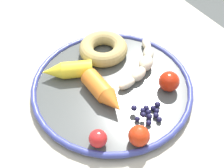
{
  "coord_description": "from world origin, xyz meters",
  "views": [
    {
      "loc": [
        -0.37,
        0.15,
        1.16
      ],
      "look_at": [
        -0.05,
        -0.04,
        0.75
      ],
      "focal_mm": 42.2,
      "sensor_mm": 36.0,
      "label": 1
    }
  ],
  "objects": [
    {
      "name": "tomato_near",
      "position": [
        -0.12,
        -0.13,
        0.77
      ],
      "size": [
        0.04,
        0.04,
        0.04
      ],
      "primitive_type": "sphere",
      "color": "red",
      "rests_on": "plate"
    },
    {
      "name": "tomato_mid",
      "position": [
        -0.19,
        -0.01,
        0.77
      ],
      "size": [
        0.04,
        0.04,
        0.04
      ],
      "primitive_type": "sphere",
      "color": "red",
      "rests_on": "plate"
    },
    {
      "name": "plate",
      "position": [
        -0.05,
        -0.04,
        0.74
      ],
      "size": [
        0.34,
        0.34,
        0.02
      ],
      "color": "#4B504E",
      "rests_on": "dining_table"
    },
    {
      "name": "banana",
      "position": [
        -0.04,
        -0.12,
        0.76
      ],
      "size": [
        0.12,
        0.14,
        0.03
      ],
      "color": "beige",
      "rests_on": "plate"
    },
    {
      "name": "carrot_orange",
      "position": [
        -0.07,
        -0.0,
        0.77
      ],
      "size": [
        0.11,
        0.05,
        0.04
      ],
      "color": "orange",
      "rests_on": "plate"
    },
    {
      "name": "dining_table",
      "position": [
        0.0,
        0.0,
        0.63
      ],
      "size": [
        0.94,
        0.8,
        0.74
      ],
      "color": "#A39D8A",
      "rests_on": "ground_plane"
    },
    {
      "name": "tomato_far",
      "position": [
        -0.16,
        0.05,
        0.76
      ],
      "size": [
        0.03,
        0.03,
        0.03
      ],
      "primitive_type": "sphere",
      "color": "red",
      "rests_on": "plate"
    },
    {
      "name": "carrot_yellow",
      "position": [
        0.02,
        0.04,
        0.77
      ],
      "size": [
        0.07,
        0.11,
        0.04
      ],
      "color": "yellow",
      "rests_on": "plate"
    },
    {
      "name": "blueberry_pile",
      "position": [
        -0.15,
        -0.06,
        0.75
      ],
      "size": [
        0.05,
        0.06,
        0.02
      ],
      "color": "#191638",
      "rests_on": "plate"
    },
    {
      "name": "donut",
      "position": [
        0.04,
        -0.07,
        0.76
      ],
      "size": [
        0.15,
        0.15,
        0.03
      ],
      "primitive_type": "torus",
      "rotation": [
        0.0,
        0.0,
        2.55
      ],
      "color": "tan",
      "rests_on": "plate"
    }
  ]
}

